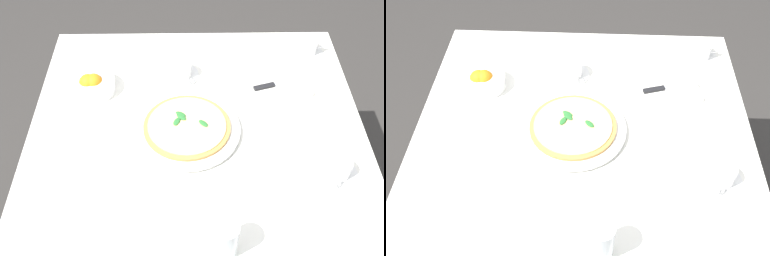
# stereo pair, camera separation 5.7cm
# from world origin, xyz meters

# --- Properties ---
(ground_plane) EXTENTS (8.00, 8.00, 0.00)m
(ground_plane) POSITION_xyz_m (0.00, 0.00, 0.00)
(ground_plane) COLOR #33302D
(dining_table) EXTENTS (1.07, 1.07, 0.73)m
(dining_table) POSITION_xyz_m (0.00, 0.00, 0.60)
(dining_table) COLOR white
(dining_table) RESTS_ON ground_plane
(pizza_plate) EXTENTS (0.34, 0.34, 0.02)m
(pizza_plate) POSITION_xyz_m (-0.03, 0.01, 0.74)
(pizza_plate) COLOR white
(pizza_plate) RESTS_ON dining_table
(pizza) EXTENTS (0.27, 0.27, 0.02)m
(pizza) POSITION_xyz_m (-0.03, 0.01, 0.75)
(pizza) COLOR #C68E47
(pizza) RESTS_ON pizza_plate
(coffee_cup_near_right) EXTENTS (0.13, 0.13, 0.06)m
(coffee_cup_near_right) POSITION_xyz_m (-0.05, 0.28, 0.76)
(coffee_cup_near_right) COLOR white
(coffee_cup_near_right) RESTS_ON dining_table
(coffee_cup_far_left) EXTENTS (0.13, 0.13, 0.06)m
(coffee_cup_far_left) POSITION_xyz_m (0.40, -0.17, 0.76)
(coffee_cup_far_left) COLOR white
(coffee_cup_far_left) RESTS_ON dining_table
(coffee_cup_far_right) EXTENTS (0.13, 0.13, 0.06)m
(coffee_cup_far_right) POSITION_xyz_m (0.42, 0.40, 0.76)
(coffee_cup_far_right) COLOR white
(coffee_cup_far_right) RESTS_ON dining_table
(water_glass_center_back) EXTENTS (0.07, 0.07, 0.12)m
(water_glass_center_back) POSITION_xyz_m (0.06, -0.40, 0.78)
(water_glass_center_back) COLOR white
(water_glass_center_back) RESTS_ON dining_table
(napkin_folded) EXTENTS (0.24, 0.17, 0.02)m
(napkin_folded) POSITION_xyz_m (0.28, 0.20, 0.74)
(napkin_folded) COLOR white
(napkin_folded) RESTS_ON dining_table
(dinner_knife) EXTENTS (0.19, 0.07, 0.01)m
(dinner_knife) POSITION_xyz_m (0.28, 0.20, 0.75)
(dinner_knife) COLOR silver
(dinner_knife) RESTS_ON napkin_folded
(citrus_bowl) EXTENTS (0.15, 0.15, 0.07)m
(citrus_bowl) POSITION_xyz_m (-0.35, 0.21, 0.76)
(citrus_bowl) COLOR white
(citrus_bowl) RESTS_ON dining_table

